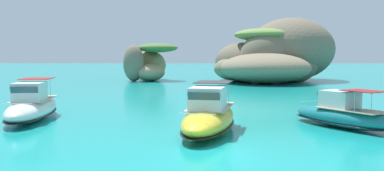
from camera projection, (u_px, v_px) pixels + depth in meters
ground_plane at (213, 153)px, 21.12m from camera, size 400.00×400.00×0.00m
islet_large at (275, 55)px, 76.31m from camera, size 28.91×31.18×11.88m
islet_small at (148, 63)px, 78.78m from camera, size 10.86×12.67×7.07m
motorboat_teal at (344, 115)px, 28.46m from camera, size 6.76×8.58×2.68m
motorboat_yellow at (209, 117)px, 26.74m from camera, size 4.87×10.53×3.18m
motorboat_white at (32, 107)px, 31.68m from camera, size 4.29×10.24×3.11m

